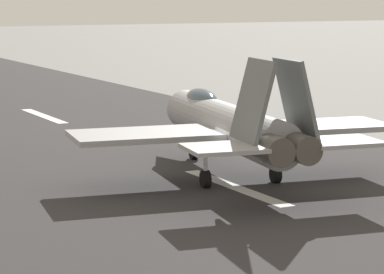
% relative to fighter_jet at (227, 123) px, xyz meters
% --- Properties ---
extents(ground_plane, '(400.00, 400.00, 0.00)m').
position_rel_fighter_jet_xyz_m(ground_plane, '(-2.26, 0.73, -2.43)').
color(ground_plane, slate).
extents(runway_strip, '(240.00, 26.00, 0.02)m').
position_rel_fighter_jet_xyz_m(runway_strip, '(-2.28, 0.73, -2.42)').
color(runway_strip, '#2F2D2F').
rests_on(runway_strip, ground).
extents(fighter_jet, '(16.80, 14.50, 5.63)m').
position_rel_fighter_jet_xyz_m(fighter_jet, '(0.00, 0.00, 0.00)').
color(fighter_jet, gray).
rests_on(fighter_jet, ground).
extents(marker_cone_mid, '(0.44, 0.44, 0.55)m').
position_rel_fighter_jet_xyz_m(marker_cone_mid, '(5.80, -10.87, -2.16)').
color(marker_cone_mid, orange).
rests_on(marker_cone_mid, ground).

